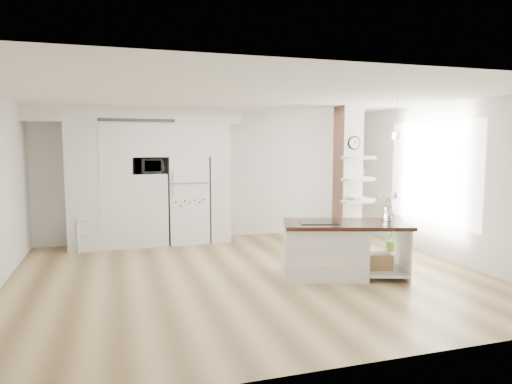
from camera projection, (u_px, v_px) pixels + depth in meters
floor at (250, 276)px, 6.97m from camera, size 7.00×6.00×0.01m
room at (249, 154)px, 6.77m from camera, size 7.04×6.04×2.72m
cabinet_wall at (140, 169)px, 8.92m from camera, size 4.00×0.71×2.70m
refrigerator at (188, 199)px, 9.27m from camera, size 0.78×0.69×1.75m
column at (353, 179)px, 8.60m from camera, size 0.69×0.90×2.70m
window at (432, 172)px, 8.11m from camera, size 0.00×2.40×2.40m
pendant_light at (347, 137)px, 7.38m from camera, size 0.12×0.12×0.10m
kitchen_island at (332, 248)px, 6.90m from camera, size 2.03×1.40×1.40m
bookshelf at (92, 235)px, 8.62m from camera, size 0.61×0.46×0.64m
floor_plant_a at (392, 239)px, 8.52m from camera, size 0.33×0.30×0.48m
floor_plant_b at (361, 228)px, 9.59m from camera, size 0.35×0.35×0.50m
microwave at (149, 166)px, 8.92m from camera, size 0.54×0.37×0.30m
shelf_plant at (361, 169)px, 8.81m from camera, size 0.27×0.23×0.30m
decor_bowl at (355, 198)px, 8.39m from camera, size 0.22×0.22×0.05m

